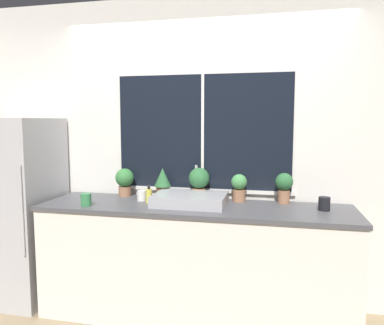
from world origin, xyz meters
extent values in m
cube|color=silver|center=(0.00, 0.70, 1.35)|extent=(8.00, 0.06, 2.70)
cube|color=black|center=(0.00, 0.66, 1.52)|extent=(1.55, 0.01, 1.01)
cube|color=silver|center=(0.00, 0.66, 1.52)|extent=(0.02, 0.01, 1.01)
cube|color=silver|center=(0.00, 0.66, 1.00)|extent=(1.61, 0.04, 0.03)
cube|color=silver|center=(-2.26, 1.50, 1.35)|extent=(0.06, 7.00, 2.70)
cube|color=white|center=(0.00, 0.31, 0.45)|extent=(2.50, 0.63, 0.90)
cube|color=#4C4C51|center=(0.00, 0.31, 0.92)|extent=(2.53, 0.65, 0.03)
cube|color=#B7B7BC|center=(-1.64, 0.32, 0.82)|extent=(0.66, 0.65, 1.64)
cylinder|color=silver|center=(-1.34, -0.02, 0.90)|extent=(0.02, 0.02, 0.74)
cube|color=#ADADB2|center=(-0.04, 0.33, 0.98)|extent=(0.58, 0.41, 0.09)
cylinder|color=#B7B7BC|center=(-0.04, 0.57, 0.95)|extent=(0.04, 0.04, 0.03)
cylinder|color=#B7B7BC|center=(-0.04, 0.57, 1.10)|extent=(0.02, 0.02, 0.27)
cylinder|color=#9E6B4C|center=(-0.70, 0.56, 0.98)|extent=(0.11, 0.11, 0.09)
sphere|color=#387A3D|center=(-0.70, 0.56, 1.11)|extent=(0.17, 0.17, 0.17)
cylinder|color=#9E6B4C|center=(-0.34, 0.56, 0.99)|extent=(0.11, 0.11, 0.10)
cone|color=#2D6638|center=(-0.34, 0.56, 1.12)|extent=(0.15, 0.15, 0.16)
cylinder|color=#9E6B4C|center=(-0.01, 0.56, 0.99)|extent=(0.11, 0.11, 0.10)
sphere|color=#2D6638|center=(-0.01, 0.56, 1.13)|extent=(0.18, 0.18, 0.18)
cylinder|color=#9E6B4C|center=(0.34, 0.56, 0.99)|extent=(0.11, 0.11, 0.10)
sphere|color=#478E4C|center=(0.34, 0.56, 1.10)|extent=(0.13, 0.13, 0.13)
cylinder|color=#9E6B4C|center=(0.71, 0.56, 0.99)|extent=(0.09, 0.09, 0.11)
sphere|color=#2D6638|center=(0.71, 0.56, 1.12)|extent=(0.14, 0.14, 0.14)
cylinder|color=#DBD14C|center=(-0.39, 0.33, 1.00)|extent=(0.05, 0.05, 0.12)
cylinder|color=black|center=(-0.39, 0.33, 1.07)|extent=(0.02, 0.02, 0.03)
cylinder|color=#38844C|center=(-0.85, 0.12, 0.99)|extent=(0.08, 0.08, 0.10)
cylinder|color=black|center=(1.00, 0.37, 0.99)|extent=(0.09, 0.09, 0.10)
cylinder|color=white|center=(-0.48, 0.40, 0.98)|extent=(0.08, 0.08, 0.09)
camera|label=1|loc=(0.63, -2.58, 1.62)|focal=35.00mm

